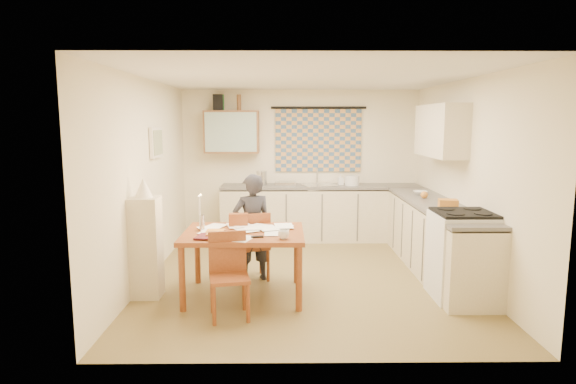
{
  "coord_description": "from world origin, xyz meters",
  "views": [
    {
      "loc": [
        -0.3,
        -5.97,
        1.98
      ],
      "look_at": [
        -0.24,
        0.2,
        1.07
      ],
      "focal_mm": 30.0,
      "sensor_mm": 36.0,
      "label": 1
    }
  ],
  "objects_px": {
    "counter_back": "(321,213)",
    "dining_table": "(244,264)",
    "person": "(252,228)",
    "shelf_stand": "(146,248)",
    "stove": "(462,255)",
    "chair_far": "(252,258)",
    "counter_right": "(435,238)"
  },
  "relations": [
    {
      "from": "counter_right",
      "to": "person",
      "type": "height_order",
      "value": "person"
    },
    {
      "from": "chair_far",
      "to": "dining_table",
      "type": "bearing_deg",
      "value": 67.09
    },
    {
      "from": "stove",
      "to": "person",
      "type": "bearing_deg",
      "value": 165.1
    },
    {
      "from": "counter_right",
      "to": "dining_table",
      "type": "xyz_separation_m",
      "value": [
        -2.44,
        -0.89,
        -0.07
      ]
    },
    {
      "from": "counter_back",
      "to": "counter_right",
      "type": "bearing_deg",
      "value": -52.02
    },
    {
      "from": "counter_back",
      "to": "dining_table",
      "type": "relative_size",
      "value": 2.46
    },
    {
      "from": "chair_far",
      "to": "shelf_stand",
      "type": "distance_m",
      "value": 1.33
    },
    {
      "from": "counter_right",
      "to": "shelf_stand",
      "type": "height_order",
      "value": "shelf_stand"
    },
    {
      "from": "counter_right",
      "to": "stove",
      "type": "distance_m",
      "value": 0.97
    },
    {
      "from": "stove",
      "to": "person",
      "type": "height_order",
      "value": "person"
    },
    {
      "from": "shelf_stand",
      "to": "counter_back",
      "type": "bearing_deg",
      "value": 50.77
    },
    {
      "from": "counter_back",
      "to": "stove",
      "type": "height_order",
      "value": "stove"
    },
    {
      "from": "counter_right",
      "to": "dining_table",
      "type": "height_order",
      "value": "counter_right"
    },
    {
      "from": "counter_right",
      "to": "stove",
      "type": "height_order",
      "value": "stove"
    },
    {
      "from": "counter_right",
      "to": "dining_table",
      "type": "relative_size",
      "value": 2.2
    },
    {
      "from": "counter_back",
      "to": "stove",
      "type": "relative_size",
      "value": 3.33
    },
    {
      "from": "counter_right",
      "to": "person",
      "type": "bearing_deg",
      "value": -171.97
    },
    {
      "from": "person",
      "to": "shelf_stand",
      "type": "relative_size",
      "value": 1.17
    },
    {
      "from": "counter_back",
      "to": "dining_table",
      "type": "xyz_separation_m",
      "value": [
        -1.07,
        -2.65,
        -0.07
      ]
    },
    {
      "from": "stove",
      "to": "chair_far",
      "type": "xyz_separation_m",
      "value": [
        -2.39,
        0.66,
        -0.22
      ]
    },
    {
      "from": "chair_far",
      "to": "person",
      "type": "relative_size",
      "value": 0.65
    },
    {
      "from": "counter_back",
      "to": "dining_table",
      "type": "distance_m",
      "value": 2.86
    },
    {
      "from": "stove",
      "to": "dining_table",
      "type": "distance_m",
      "value": 2.45
    },
    {
      "from": "stove",
      "to": "chair_far",
      "type": "distance_m",
      "value": 2.49
    },
    {
      "from": "person",
      "to": "shelf_stand",
      "type": "distance_m",
      "value": 1.29
    },
    {
      "from": "counter_back",
      "to": "chair_far",
      "type": "xyz_separation_m",
      "value": [
        -1.02,
        -2.06,
        -0.18
      ]
    },
    {
      "from": "counter_right",
      "to": "stove",
      "type": "xyz_separation_m",
      "value": [
        -0.0,
        -0.97,
        0.04
      ]
    },
    {
      "from": "counter_back",
      "to": "person",
      "type": "bearing_deg",
      "value": -115.79
    },
    {
      "from": "chair_far",
      "to": "person",
      "type": "distance_m",
      "value": 0.4
    },
    {
      "from": "counter_back",
      "to": "person",
      "type": "xyz_separation_m",
      "value": [
        -1.01,
        -2.09,
        0.22
      ]
    },
    {
      "from": "chair_far",
      "to": "shelf_stand",
      "type": "relative_size",
      "value": 0.76
    },
    {
      "from": "chair_far",
      "to": "stove",
      "type": "bearing_deg",
      "value": 146.48
    }
  ]
}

